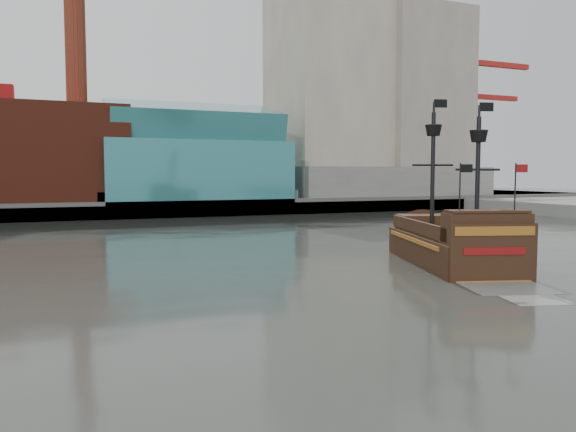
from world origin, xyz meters
name	(u,v)px	position (x,y,z in m)	size (l,w,h in m)	color
ground	(330,315)	(0.00, 0.00, 0.00)	(400.00, 400.00, 0.00)	#262823
promenade_far	(119,203)	(0.00, 92.00, 1.00)	(220.00, 60.00, 2.00)	slate
seawall	(140,210)	(0.00, 62.50, 1.30)	(220.00, 1.00, 2.60)	#4C4C49
skyline	(150,78)	(5.21, 84.56, 24.55)	(149.00, 45.00, 62.00)	brown
crane_a	(472,121)	(78.63, 82.00, 19.11)	(22.50, 4.00, 32.25)	slate
crane_b	(475,139)	(88.23, 92.00, 15.57)	(19.10, 4.00, 26.25)	slate
pirate_ship	(453,248)	(15.03, 9.82, 1.19)	(10.30, 18.33, 13.16)	black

